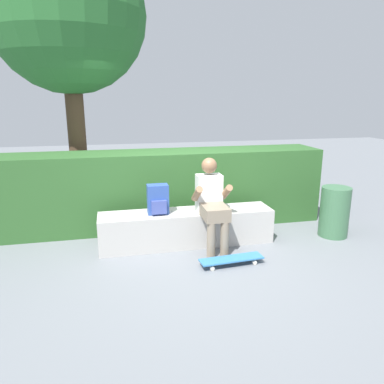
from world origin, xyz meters
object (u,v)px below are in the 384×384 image
(person_skater, at_px, (212,201))
(trash_bin, at_px, (335,212))
(skateboard_near_person, at_px, (231,259))
(backpack_on_bench, at_px, (158,200))
(bench_main, at_px, (187,228))

(person_skater, xyz_separation_m, trash_bin, (1.90, 0.05, -0.30))
(skateboard_near_person, height_order, backpack_on_bench, backpack_on_bench)
(trash_bin, bearing_deg, backpack_on_bench, 176.44)
(skateboard_near_person, bearing_deg, person_skater, 100.50)
(bench_main, distance_m, person_skater, 0.57)
(backpack_on_bench, bearing_deg, bench_main, 1.36)
(backpack_on_bench, height_order, trash_bin, backpack_on_bench)
(bench_main, bearing_deg, skateboard_near_person, -62.92)
(bench_main, distance_m, trash_bin, 2.21)
(skateboard_near_person, relative_size, backpack_on_bench, 2.03)
(skateboard_near_person, xyz_separation_m, backpack_on_bench, (-0.80, 0.77, 0.60))
(person_skater, height_order, trash_bin, person_skater)
(person_skater, distance_m, backpack_on_bench, 0.72)
(backpack_on_bench, relative_size, trash_bin, 0.54)
(skateboard_near_person, xyz_separation_m, trash_bin, (1.80, 0.61, 0.30))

